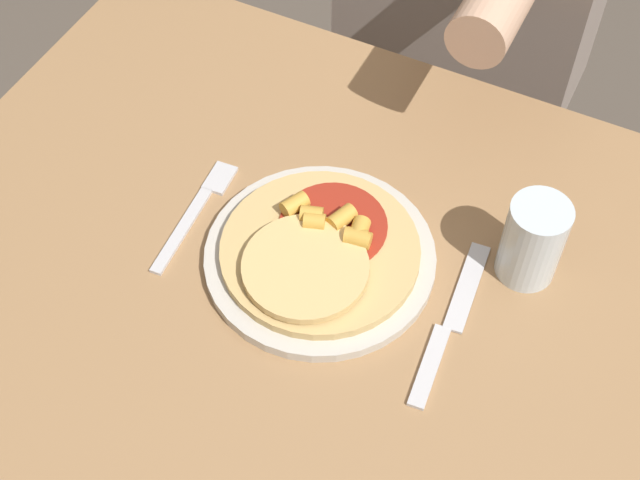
{
  "coord_description": "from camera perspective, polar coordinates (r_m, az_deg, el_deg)",
  "views": [
    {
      "loc": [
        0.27,
        -0.5,
        1.57
      ],
      "look_at": [
        0.01,
        0.02,
        0.79
      ],
      "focal_mm": 50.0,
      "sensor_mm": 36.0,
      "label": 1
    }
  ],
  "objects": [
    {
      "name": "pizza",
      "position": [
        0.98,
        -0.08,
        -0.67
      ],
      "size": [
        0.22,
        0.22,
        0.04
      ],
      "color": "tan",
      "rests_on": "plate"
    },
    {
      "name": "plate",
      "position": [
        1.0,
        -0.0,
        -1.12
      ],
      "size": [
        0.26,
        0.26,
        0.01
      ],
      "color": "beige",
      "rests_on": "dining_table"
    },
    {
      "name": "drinking_glass",
      "position": [
        0.98,
        13.46,
        -0.04
      ],
      "size": [
        0.07,
        0.07,
        0.11
      ],
      "color": "silver",
      "rests_on": "dining_table"
    },
    {
      "name": "fork",
      "position": [
        1.06,
        -7.83,
        2.02
      ],
      "size": [
        0.03,
        0.18,
        0.0
      ],
      "color": "silver",
      "rests_on": "dining_table"
    },
    {
      "name": "dining_table",
      "position": [
        1.11,
        -0.95,
        -5.87
      ],
      "size": [
        0.95,
        0.75,
        0.75
      ],
      "color": "#9E754C",
      "rests_on": "ground_plane"
    },
    {
      "name": "knife",
      "position": [
        0.97,
        8.27,
        -5.38
      ],
      "size": [
        0.03,
        0.22,
        0.0
      ],
      "color": "silver",
      "rests_on": "dining_table"
    }
  ]
}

